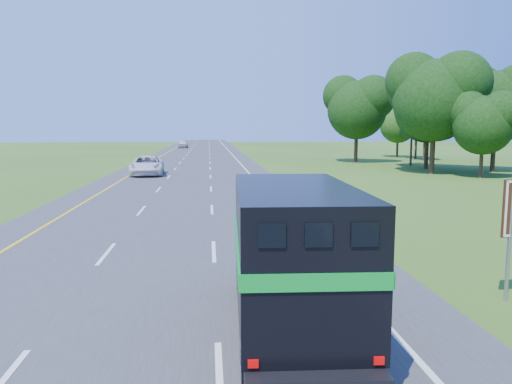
# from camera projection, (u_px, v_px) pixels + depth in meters

# --- Properties ---
(road) EXTENTS (15.00, 260.00, 0.04)m
(road) POSITION_uv_depth(u_px,v_px,m) (194.00, 167.00, 55.69)
(road) COLOR #38383A
(road) RESTS_ON ground
(lane_markings) EXTENTS (11.15, 260.00, 0.01)m
(lane_markings) POSITION_uv_depth(u_px,v_px,m) (194.00, 166.00, 55.69)
(lane_markings) COLOR yellow
(lane_markings) RESTS_ON road
(horse_truck) EXTENTS (2.51, 7.21, 3.15)m
(horse_truck) POSITION_uv_depth(u_px,v_px,m) (291.00, 253.00, 10.32)
(horse_truck) COLOR black
(horse_truck) RESTS_ON road
(white_suv) EXTENTS (3.23, 6.40, 1.74)m
(white_suv) POSITION_uv_depth(u_px,v_px,m) (147.00, 165.00, 45.49)
(white_suv) COLOR silver
(white_suv) RESTS_ON road
(far_car) EXTENTS (2.20, 5.08, 1.71)m
(far_car) POSITION_uv_depth(u_px,v_px,m) (183.00, 144.00, 108.18)
(far_car) COLOR silver
(far_car) RESTS_ON road
(delineator) EXTENTS (0.09, 0.05, 1.16)m
(delineator) POSITION_uv_depth(u_px,v_px,m) (369.00, 207.00, 23.45)
(delineator) COLOR #FF570D
(delineator) RESTS_ON ground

